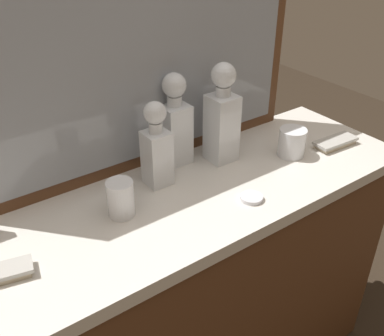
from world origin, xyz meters
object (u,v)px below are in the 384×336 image
Objects in this scene: crystal_tumbler_left at (121,200)px; porcelain_dish at (252,198)px; crystal_decanter_front at (175,128)px; silver_brush_right at (335,142)px; crystal_decanter_right at (222,122)px; crystal_tumbler_front at (292,143)px; crystal_decanter_rear at (157,152)px.

porcelain_dish is (0.32, -0.15, -0.04)m from crystal_tumbler_left.
crystal_decanter_front is at bearing 28.78° from crystal_tumbler_left.
porcelain_dish is at bearing -79.95° from crystal_decanter_front.
silver_brush_right is at bearing -6.13° from crystal_tumbler_left.
crystal_decanter_right is at bearing 72.27° from porcelain_dish.
porcelain_dish is (0.05, -0.30, -0.11)m from crystal_decanter_front.
crystal_decanter_right is 3.45× the size of crystal_tumbler_front.
crystal_tumbler_left is 0.60m from crystal_tumbler_front.
silver_brush_right is at bearing -23.56° from crystal_decanter_right.
crystal_decanter_front reaches higher than silver_brush_right.
crystal_decanter_right is at bearing 150.03° from crystal_tumbler_front.
crystal_tumbler_left is 0.77m from silver_brush_right.
crystal_decanter_right is at bearing 0.85° from crystal_decanter_rear.
crystal_tumbler_front reaches higher than porcelain_dish.
silver_brush_right is (0.49, -0.23, -0.10)m from crystal_decanter_front.
crystal_decanter_rear is 0.18m from crystal_tumbler_left.
crystal_decanter_front is 0.55m from silver_brush_right.
crystal_decanter_rear is at bearing 165.68° from crystal_tumbler_front.
crystal_decanter_rear is 0.45m from crystal_tumbler_front.
crystal_decanter_front is at bearing 154.93° from silver_brush_right.
crystal_decanter_front is 0.32m from porcelain_dish.
crystal_tumbler_left reaches higher than crystal_tumbler_front.
crystal_decanter_rear reaches higher than crystal_tumbler_left.
crystal_decanter_rear is 0.88× the size of crystal_decanter_front.
crystal_decanter_front is at bearing 150.74° from crystal_decanter_right.
crystal_tumbler_left is at bearing 173.87° from silver_brush_right.
silver_brush_right is (0.60, -0.16, -0.09)m from crystal_decanter_rear.
crystal_decanter_rear is 0.13m from crystal_decanter_front.
crystal_decanter_right is at bearing 11.12° from crystal_tumbler_left.
crystal_tumbler_front is at bearing -14.32° from crystal_decanter_rear.
crystal_decanter_rear is 0.29m from porcelain_dish.
crystal_decanter_front is 1.81× the size of silver_brush_right.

